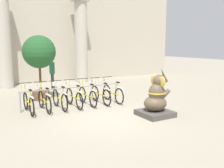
# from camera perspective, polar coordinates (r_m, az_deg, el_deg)

# --- Properties ---
(ground_plane) EXTENTS (60.00, 60.00, 0.00)m
(ground_plane) POSITION_cam_1_polar(r_m,az_deg,el_deg) (8.49, -0.73, -7.43)
(ground_plane) COLOR #9E937F
(building_facade) EXTENTS (20.00, 0.20, 6.00)m
(building_facade) POSITION_cam_1_polar(r_m,az_deg,el_deg) (16.20, -16.03, 10.87)
(building_facade) COLOR #BCB29E
(building_facade) RESTS_ON ground_plane
(column_left) EXTENTS (0.98, 0.98, 5.16)m
(column_left) POSITION_cam_1_polar(r_m,az_deg,el_deg) (14.80, -23.60, 9.20)
(column_left) COLOR #BCB7A8
(column_left) RESTS_ON ground_plane
(column_right) EXTENTS (0.98, 0.98, 5.16)m
(column_right) POSITION_cam_1_polar(r_m,az_deg,el_deg) (15.96, -7.08, 9.83)
(column_right) COLOR #BCB7A8
(column_right) RESTS_ON ground_plane
(bike_rack) EXTENTS (4.03, 0.05, 0.77)m
(bike_rack) POSITION_cam_1_polar(r_m,az_deg,el_deg) (9.85, -8.98, -1.54)
(bike_rack) COLOR gray
(bike_rack) RESTS_ON ground_plane
(bicycle_0) EXTENTS (0.48, 1.70, 1.02)m
(bicycle_0) POSITION_cam_1_polar(r_m,az_deg,el_deg) (9.32, -18.61, -3.84)
(bicycle_0) COLOR black
(bicycle_0) RESTS_ON ground_plane
(bicycle_1) EXTENTS (0.48, 1.70, 1.02)m
(bicycle_1) POSITION_cam_1_polar(r_m,az_deg,el_deg) (9.47, -15.25, -3.48)
(bicycle_1) COLOR black
(bicycle_1) RESTS_ON ground_plane
(bicycle_2) EXTENTS (0.48, 1.70, 1.02)m
(bicycle_2) POSITION_cam_1_polar(r_m,az_deg,el_deg) (9.61, -11.92, -3.17)
(bicycle_2) COLOR black
(bicycle_2) RESTS_ON ground_plane
(bicycle_3) EXTENTS (0.48, 1.70, 1.02)m
(bicycle_3) POSITION_cam_1_polar(r_m,az_deg,el_deg) (9.79, -8.73, -2.84)
(bicycle_3) COLOR black
(bicycle_3) RESTS_ON ground_plane
(bicycle_4) EXTENTS (0.48, 1.70, 1.02)m
(bicycle_4) POSITION_cam_1_polar(r_m,az_deg,el_deg) (10.02, -5.72, -2.50)
(bicycle_4) COLOR black
(bicycle_4) RESTS_ON ground_plane
(bicycle_5) EXTENTS (0.48, 1.70, 1.02)m
(bicycle_5) POSITION_cam_1_polar(r_m,az_deg,el_deg) (10.24, -2.72, -2.22)
(bicycle_5) COLOR black
(bicycle_5) RESTS_ON ground_plane
(bicycle_6) EXTENTS (0.48, 1.70, 1.02)m
(bicycle_6) POSITION_cam_1_polar(r_m,az_deg,el_deg) (10.50, 0.06, -1.92)
(bicycle_6) COLOR black
(bicycle_6) RESTS_ON ground_plane
(elephant_statue) EXTENTS (1.04, 1.04, 1.64)m
(elephant_statue) POSITION_cam_1_polar(r_m,az_deg,el_deg) (8.57, 10.07, -3.57)
(elephant_statue) COLOR #4C4742
(elephant_statue) RESTS_ON ground_plane
(person_pedestrian) EXTENTS (0.23, 0.47, 1.70)m
(person_pedestrian) POSITION_cam_1_polar(r_m,az_deg,el_deg) (13.71, -13.54, 3.07)
(person_pedestrian) COLOR #28282D
(person_pedestrian) RESTS_ON ground_plane
(potted_tree) EXTENTS (1.41, 1.41, 2.79)m
(potted_tree) POSITION_cam_1_polar(r_m,az_deg,el_deg) (11.17, -16.30, 6.39)
(potted_tree) COLOR brown
(potted_tree) RESTS_ON ground_plane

